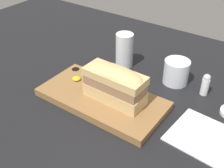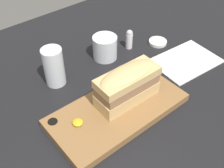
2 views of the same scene
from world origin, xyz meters
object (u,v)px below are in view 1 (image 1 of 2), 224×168
object	(u,v)px
serving_board	(102,98)
wine_glass	(176,73)
sandwich	(115,83)
napkin	(213,141)
water_glass	(124,52)
salt_shaker	(205,84)

from	to	relation	value
serving_board	wine_glass	world-z (taller)	wine_glass
sandwich	napkin	size ratio (longest dim) A/B	0.80
wine_glass	sandwich	bearing A→B (deg)	-113.42
water_glass	salt_shaker	world-z (taller)	water_glass
wine_glass	salt_shaker	world-z (taller)	wine_glass
napkin	wine_glass	bearing A→B (deg)	135.31
serving_board	napkin	bearing A→B (deg)	5.19
napkin	salt_shaker	xyz separation A→B (cm)	(-9.46, 18.55, 3.52)
sandwich	salt_shaker	world-z (taller)	sandwich
serving_board	wine_glass	xyz separation A→B (cm)	(13.58, 22.51, 2.44)
sandwich	napkin	distance (cm)	30.27
salt_shaker	sandwich	bearing A→B (deg)	-133.35
salt_shaker	wine_glass	bearing A→B (deg)	174.74
sandwich	salt_shaker	bearing A→B (deg)	46.65
serving_board	sandwich	size ratio (longest dim) A/B	2.08
serving_board	sandwich	distance (cm)	8.15
serving_board	napkin	world-z (taller)	serving_board
water_glass	wine_glass	bearing A→B (deg)	1.66
water_glass	salt_shaker	xyz separation A→B (cm)	(30.18, -0.36, -1.62)
serving_board	wine_glass	bearing A→B (deg)	58.90
wine_glass	napkin	xyz separation A→B (cm)	(19.70, -19.49, -3.39)
serving_board	salt_shaker	size ratio (longest dim) A/B	5.25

